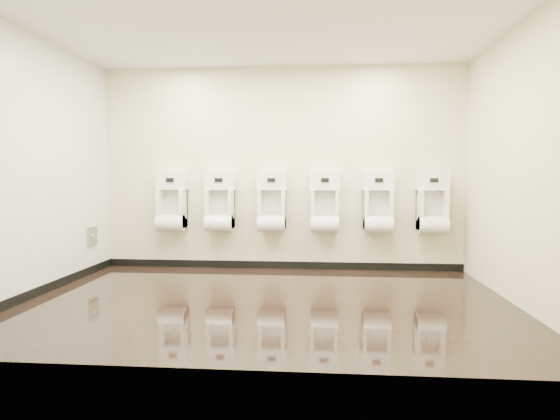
{
  "coord_description": "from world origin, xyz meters",
  "views": [
    {
      "loc": [
        0.53,
        -4.74,
        1.28
      ],
      "look_at": [
        0.09,
        0.55,
        0.91
      ],
      "focal_mm": 30.0,
      "sensor_mm": 36.0,
      "label": 1
    }
  ],
  "objects_px": {
    "urinal_2": "(272,207)",
    "urinal_5": "(432,207)",
    "urinal_0": "(172,206)",
    "access_panel": "(92,236)",
    "urinal_3": "(325,207)",
    "urinal_1": "(220,206)",
    "urinal_4": "(378,207)"
  },
  "relations": [
    {
      "from": "access_panel",
      "to": "urinal_4",
      "type": "distance_m",
      "value": 3.84
    },
    {
      "from": "access_panel",
      "to": "urinal_3",
      "type": "height_order",
      "value": "urinal_3"
    },
    {
      "from": "access_panel",
      "to": "urinal_3",
      "type": "bearing_deg",
      "value": 7.53
    },
    {
      "from": "urinal_2",
      "to": "urinal_0",
      "type": "bearing_deg",
      "value": 180.0
    },
    {
      "from": "urinal_1",
      "to": "urinal_3",
      "type": "height_order",
      "value": "same"
    },
    {
      "from": "urinal_5",
      "to": "urinal_3",
      "type": "bearing_deg",
      "value": 180.0
    },
    {
      "from": "urinal_1",
      "to": "urinal_2",
      "type": "xyz_separation_m",
      "value": [
        0.72,
        0.0,
        0.0
      ]
    },
    {
      "from": "access_panel",
      "to": "urinal_0",
      "type": "relative_size",
      "value": 0.31
    },
    {
      "from": "urinal_5",
      "to": "urinal_4",
      "type": "bearing_deg",
      "value": 180.0
    },
    {
      "from": "urinal_1",
      "to": "urinal_4",
      "type": "distance_m",
      "value": 2.16
    },
    {
      "from": "urinal_2",
      "to": "urinal_5",
      "type": "bearing_deg",
      "value": 0.0
    },
    {
      "from": "access_panel",
      "to": "urinal_5",
      "type": "relative_size",
      "value": 0.31
    },
    {
      "from": "urinal_0",
      "to": "urinal_5",
      "type": "bearing_deg",
      "value": 0.0
    },
    {
      "from": "urinal_2",
      "to": "urinal_4",
      "type": "height_order",
      "value": "same"
    },
    {
      "from": "urinal_4",
      "to": "urinal_5",
      "type": "relative_size",
      "value": 1.0
    },
    {
      "from": "access_panel",
      "to": "urinal_2",
      "type": "xyz_separation_m",
      "value": [
        2.37,
        0.41,
        0.38
      ]
    },
    {
      "from": "urinal_1",
      "to": "access_panel",
      "type": "bearing_deg",
      "value": -166.03
    },
    {
      "from": "urinal_2",
      "to": "urinal_3",
      "type": "bearing_deg",
      "value": 0.0
    },
    {
      "from": "urinal_1",
      "to": "urinal_3",
      "type": "xyz_separation_m",
      "value": [
        1.45,
        0.0,
        0.0
      ]
    },
    {
      "from": "urinal_4",
      "to": "urinal_0",
      "type": "bearing_deg",
      "value": 180.0
    },
    {
      "from": "urinal_0",
      "to": "urinal_4",
      "type": "height_order",
      "value": "same"
    },
    {
      "from": "urinal_2",
      "to": "urinal_5",
      "type": "xyz_separation_m",
      "value": [
        2.15,
        0.0,
        0.0
      ]
    },
    {
      "from": "urinal_1",
      "to": "urinal_4",
      "type": "bearing_deg",
      "value": 0.0
    },
    {
      "from": "urinal_0",
      "to": "urinal_1",
      "type": "relative_size",
      "value": 1.0
    },
    {
      "from": "urinal_5",
      "to": "urinal_2",
      "type": "bearing_deg",
      "value": 180.0
    },
    {
      "from": "urinal_1",
      "to": "urinal_2",
      "type": "relative_size",
      "value": 1.0
    },
    {
      "from": "access_panel",
      "to": "urinal_0",
      "type": "bearing_deg",
      "value": 23.0
    },
    {
      "from": "urinal_0",
      "to": "urinal_5",
      "type": "distance_m",
      "value": 3.55
    },
    {
      "from": "access_panel",
      "to": "urinal_1",
      "type": "distance_m",
      "value": 1.73
    },
    {
      "from": "urinal_4",
      "to": "urinal_5",
      "type": "xyz_separation_m",
      "value": [
        0.71,
        0.0,
        0.0
      ]
    },
    {
      "from": "urinal_2",
      "to": "urinal_4",
      "type": "bearing_deg",
      "value": 0.0
    },
    {
      "from": "urinal_2",
      "to": "urinal_5",
      "type": "distance_m",
      "value": 2.15
    }
  ]
}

